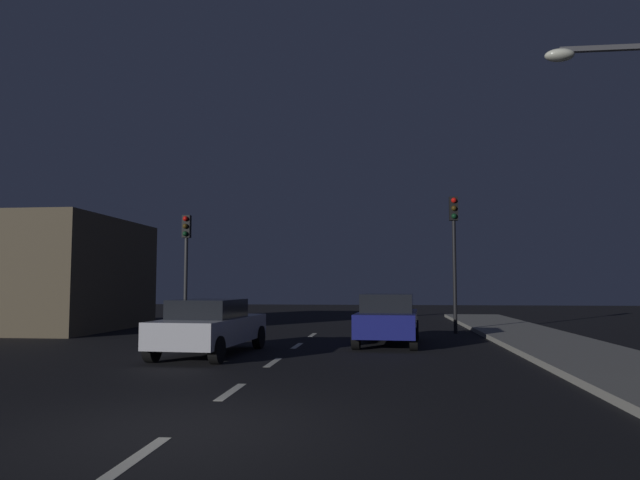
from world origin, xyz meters
The scene contains 12 objects.
ground_plane centered at (0.00, 7.00, 0.00)m, with size 80.00×80.00×0.00m, color black.
sidewalk_curb_right centered at (7.50, 7.00, 0.07)m, with size 3.00×40.00×0.15m, color gray.
lane_stripe_nearest centered at (0.00, -1.20, 0.00)m, with size 0.16×1.60×0.01m, color silver.
lane_stripe_second centered at (0.00, 2.60, 0.00)m, with size 0.16×1.60×0.01m, color silver.
lane_stripe_third centered at (0.00, 6.40, 0.00)m, with size 0.16×1.60×0.01m, color silver.
lane_stripe_fourth centered at (0.00, 10.20, 0.00)m, with size 0.16×1.60×0.01m, color silver.
lane_stripe_fifth centered at (0.00, 14.00, 0.00)m, with size 0.16×1.60×0.01m, color silver.
traffic_signal_left centered at (-5.21, 15.25, 3.23)m, with size 0.32×0.38×4.58m.
traffic_signal_right centered at (5.23, 15.25, 3.59)m, with size 0.32×0.38×5.14m.
car_stopped_ahead centered at (2.70, 10.94, 0.78)m, with size 2.07×4.62×1.53m.
car_adjacent_lane centered at (-1.90, 7.67, 0.74)m, with size 2.08×4.62×1.43m.
storefront_left centered at (-10.86, 15.43, 2.24)m, with size 5.72×7.55×4.48m, color brown.
Camera 1 is at (2.59, -7.24, 1.80)m, focal length 32.94 mm.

